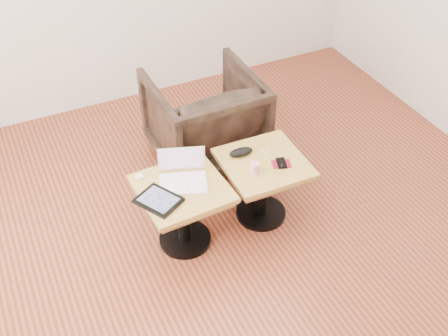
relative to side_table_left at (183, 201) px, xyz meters
name	(u,v)px	position (x,y,z in m)	size (l,w,h in m)	color
room_shell	(245,86)	(0.28, -0.30, 0.97)	(4.52, 4.52, 2.71)	#512916
side_table_left	(183,201)	(0.00, 0.00, 0.00)	(0.58, 0.58, 0.50)	black
side_table_right	(263,175)	(0.60, 0.00, 0.00)	(0.57, 0.57, 0.50)	black
laptop	(183,175)	(0.03, 0.05, 0.17)	(0.37, 0.34, 0.22)	white
tablet	(159,200)	(-0.18, -0.07, 0.14)	(0.31, 0.33, 0.02)	black
charging_adapter	(139,177)	(-0.22, 0.19, 0.14)	(0.04, 0.04, 0.03)	white
glasses_case	(241,152)	(0.49, 0.13, 0.15)	(0.17, 0.08, 0.05)	black
striped_cup	(254,168)	(0.48, -0.08, 0.17)	(0.06, 0.06, 0.08)	#E63B6B
earbuds_tangle	(265,152)	(0.65, 0.08, 0.13)	(0.07, 0.05, 0.01)	white
phone_on_sleeve	(281,163)	(0.69, -0.08, 0.13)	(0.15, 0.12, 0.02)	maroon
armchair	(205,118)	(0.52, 0.81, 0.00)	(0.80, 0.82, 0.75)	black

